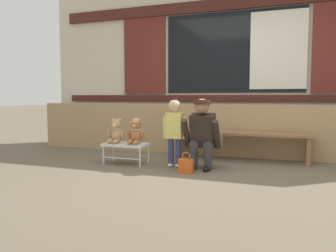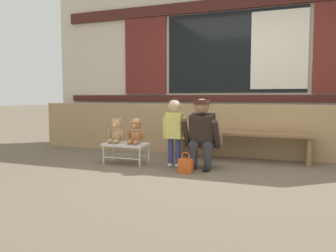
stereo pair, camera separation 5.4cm
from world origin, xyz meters
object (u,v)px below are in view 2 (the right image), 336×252
wooden_bench_long (240,136)px  child_standing (175,125)px  teddy_bear_plain (116,132)px  adult_crouching (203,133)px  handbag_on_ground (185,166)px  small_display_bench (126,146)px  teddy_bear_with_hat (136,132)px

wooden_bench_long → child_standing: size_ratio=2.19×
teddy_bear_plain → adult_crouching: 1.29m
adult_crouching → handbag_on_ground: bearing=-109.7°
teddy_bear_plain → small_display_bench: bearing=-0.5°
teddy_bear_with_hat → child_standing: (0.57, 0.04, 0.12)m
teddy_bear_plain → adult_crouching: size_ratio=0.38×
teddy_bear_plain → adult_crouching: bearing=3.8°
wooden_bench_long → adult_crouching: adult_crouching is taller
teddy_bear_with_hat → handbag_on_ground: (0.84, -0.28, -0.38)m
teddy_bear_with_hat → child_standing: bearing=4.1°
small_display_bench → teddy_bear_plain: bearing=179.5°
teddy_bear_plain → child_standing: (0.89, 0.04, 0.13)m
small_display_bench → adult_crouching: bearing=4.4°
small_display_bench → child_standing: child_standing is taller
adult_crouching → teddy_bear_plain: bearing=-176.2°
small_display_bench → child_standing: 0.81m
wooden_bench_long → teddy_bear_with_hat: size_ratio=5.78×
small_display_bench → teddy_bear_with_hat: teddy_bear_with_hat is taller
wooden_bench_long → adult_crouching: (-0.39, -0.76, 0.11)m
child_standing → adult_crouching: bearing=6.2°
child_standing → handbag_on_ground: (0.26, -0.32, -0.50)m
teddy_bear_with_hat → adult_crouching: bearing=5.0°
wooden_bench_long → adult_crouching: 0.86m
small_display_bench → adult_crouching: (1.13, 0.09, 0.21)m
wooden_bench_long → teddy_bear_plain: (-1.68, -0.84, 0.09)m
wooden_bench_long → teddy_bear_plain: teddy_bear_plain is taller
small_display_bench → teddy_bear_plain: size_ratio=1.76×
teddy_bear_with_hat → child_standing: size_ratio=0.38×
teddy_bear_plain → handbag_on_ground: (1.16, -0.28, -0.37)m
small_display_bench → handbag_on_ground: bearing=-15.5°
adult_crouching → handbag_on_ground: adult_crouching is taller
small_display_bench → child_standing: (0.73, 0.04, 0.33)m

